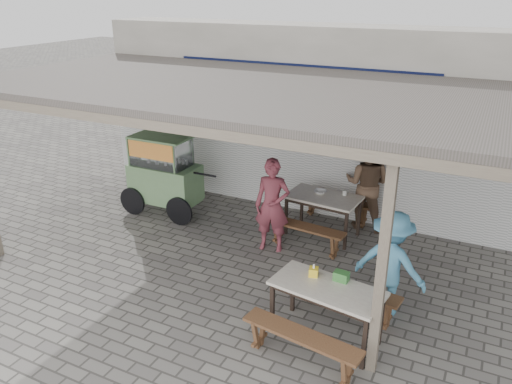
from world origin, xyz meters
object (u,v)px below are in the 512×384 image
at_px(bench_right_street, 301,342).
at_px(vendor_cart, 164,172).
at_px(condiment_jar, 345,193).
at_px(bench_left_wall, 337,204).
at_px(table_right, 327,292).
at_px(donation_box, 341,276).
at_px(bench_left_street, 306,232).
at_px(patron_wall_side, 367,184).
at_px(bench_right_wall, 346,292).
at_px(patron_right_table, 390,264).
at_px(table_left, 323,200).
at_px(tissue_box, 314,272).
at_px(patron_street_side, 272,206).
at_px(condiment_bowl, 320,192).

xyz_separation_m(bench_right_street, vendor_cart, (-3.98, 2.86, 0.50)).
distance_m(bench_right_street, condiment_jar, 3.60).
height_order(bench_left_wall, table_right, table_right).
bearing_deg(donation_box, bench_left_street, 122.38).
height_order(bench_left_wall, condiment_jar, condiment_jar).
xyz_separation_m(bench_left_street, patron_wall_side, (0.65, 1.33, 0.52)).
bearing_deg(bench_right_wall, patron_right_table, 35.38).
bearing_deg(table_left, tissue_box, -68.66).
distance_m(patron_right_table, donation_box, 0.81).
bearing_deg(table_right, bench_right_street, -90.00).
bearing_deg(bench_right_wall, vendor_cart, 166.40).
distance_m(vendor_cart, patron_right_table, 4.84).
bearing_deg(bench_left_street, vendor_cart, -179.23).
distance_m(table_right, donation_box, 0.27).
bearing_deg(patron_wall_side, bench_right_wall, 101.24).
relative_size(bench_right_street, condiment_jar, 17.59).
height_order(bench_left_street, bench_left_wall, same).
bearing_deg(bench_right_street, patron_wall_side, 102.29).
height_order(bench_right_wall, patron_right_table, patron_right_table).
height_order(table_right, vendor_cart, vendor_cart).
bearing_deg(patron_street_side, bench_left_street, 8.65).
bearing_deg(table_left, table_right, -64.96).
bearing_deg(table_right, condiment_bowl, 119.03).
relative_size(patron_wall_side, condiment_jar, 20.03).
relative_size(bench_left_wall, patron_wall_side, 0.81).
distance_m(table_right, condiment_bowl, 3.00).
height_order(patron_right_table, condiment_bowl, patron_right_table).
height_order(table_right, bench_right_street, table_right).
bearing_deg(table_left, bench_right_wall, -57.86).
relative_size(bench_left_street, patron_wall_side, 0.81).
distance_m(bench_right_wall, patron_right_table, 0.69).
bearing_deg(patron_street_side, bench_right_street, -70.35).
relative_size(vendor_cart, condiment_bowl, 9.23).
bearing_deg(vendor_cart, bench_left_wall, 19.22).
bearing_deg(tissue_box, condiment_bowl, 107.71).
distance_m(table_left, condiment_bowl, 0.18).
bearing_deg(patron_street_side, vendor_cart, 158.57).
distance_m(table_right, tissue_box, 0.32).
height_order(bench_right_wall, patron_wall_side, patron_wall_side).
bearing_deg(bench_right_wall, table_right, -90.00).
xyz_separation_m(bench_left_wall, table_right, (0.92, -3.38, 0.34)).
xyz_separation_m(vendor_cart, donation_box, (4.17, -2.04, -0.03)).
relative_size(table_left, bench_right_street, 0.88).
distance_m(bench_left_wall, tissue_box, 3.32).
distance_m(table_left, vendor_cart, 3.12).
bearing_deg(condiment_jar, table_right, -77.06).
bearing_deg(patron_wall_side, donation_box, 100.39).
height_order(bench_left_street, condiment_bowl, condiment_bowl).
bearing_deg(tissue_box, patron_street_side, 128.78).
bearing_deg(patron_right_table, bench_right_wall, 35.22).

